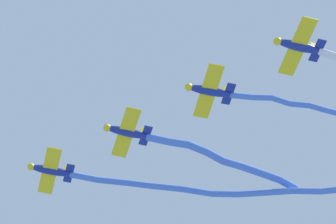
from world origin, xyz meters
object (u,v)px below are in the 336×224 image
(airplane_left_wing, at_px, (127,132))
(airplane_right_wing, at_px, (209,91))
(airplane_slot, at_px, (298,46))
(airplane_lead, at_px, (50,170))

(airplane_left_wing, distance_m, airplane_right_wing, 10.48)
(airplane_slot, bearing_deg, airplane_left_wing, -47.13)
(airplane_lead, distance_m, airplane_left_wing, 10.49)
(airplane_left_wing, bearing_deg, airplane_right_wing, 132.30)
(airplane_right_wing, distance_m, airplane_slot, 10.49)
(airplane_lead, relative_size, airplane_left_wing, 1.00)
(airplane_right_wing, bearing_deg, airplane_slot, 135.68)
(airplane_lead, distance_m, airplane_slot, 31.46)
(airplane_lead, distance_m, airplane_right_wing, 20.97)
(airplane_slot, bearing_deg, airplane_lead, -47.14)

